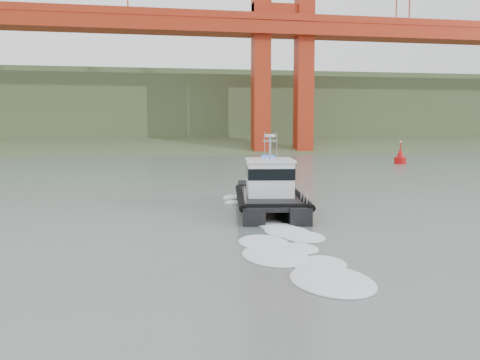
{
  "coord_description": "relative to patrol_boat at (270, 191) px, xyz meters",
  "views": [
    {
      "loc": [
        -4.28,
        -19.16,
        5.54
      ],
      "look_at": [
        1.37,
        9.64,
        2.4
      ],
      "focal_mm": 40.0,
      "sensor_mm": 36.0,
      "label": 1
    }
  ],
  "objects": [
    {
      "name": "ground",
      "position": [
        -4.02,
        -13.33,
        -1.25
      ],
      "size": [
        400.0,
        400.0,
        0.0
      ],
      "primitive_type": "plane",
      "color": "slate",
      "rests_on": "ground"
    },
    {
      "name": "headlands",
      "position": [
        -4.02,
        112.17,
        5.79
      ],
      "size": [
        500.0,
        105.36,
        27.12
      ],
      "color": "#3B502E",
      "rests_on": "ground"
    },
    {
      "name": "nav_buoy",
      "position": [
        27.15,
        34.62,
        -0.38
      ],
      "size": [
        1.6,
        1.6,
        3.33
      ],
      "color": "#B20C0C",
      "rests_on": "ground"
    },
    {
      "name": "patrol_boat",
      "position": [
        0.0,
        0.0,
        0.0
      ],
      "size": [
        5.4,
        10.79,
        5.01
      ],
      "rotation": [
        0.0,
        0.0,
        -0.17
      ],
      "color": "black",
      "rests_on": "ground"
    }
  ]
}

